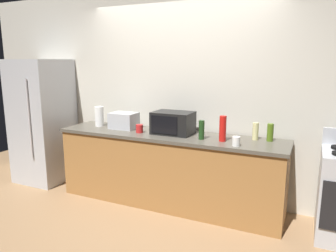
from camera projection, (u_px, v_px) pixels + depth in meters
ground_plane at (154, 216)px, 3.69m from camera, size 8.00×8.00×0.00m
back_wall at (181, 94)px, 4.15m from camera, size 6.40×0.10×2.70m
counter_run at (168, 169)px, 3.96m from camera, size 2.84×0.64×0.90m
refrigerator at (43, 121)px, 4.71m from camera, size 0.72×0.73×1.80m
microwave at (173, 123)px, 3.87m from camera, size 0.48×0.35×0.27m
toaster_oven at (124, 121)px, 4.18m from camera, size 0.34×0.26×0.21m
paper_towel_roll at (99, 116)px, 4.32m from camera, size 0.12×0.12×0.27m
bottle_vinegar at (255, 131)px, 3.56m from camera, size 0.07×0.07×0.20m
bottle_wine at (202, 130)px, 3.59m from camera, size 0.07×0.07×0.22m
bottle_olive_oil at (270, 132)px, 3.51m from camera, size 0.07×0.07×0.20m
bottle_hot_sauce at (223, 129)px, 3.50m from camera, size 0.08×0.08×0.29m
mug_red at (139, 129)px, 3.94m from camera, size 0.09×0.09×0.10m
mug_white at (236, 141)px, 3.31m from camera, size 0.08×0.08×0.10m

